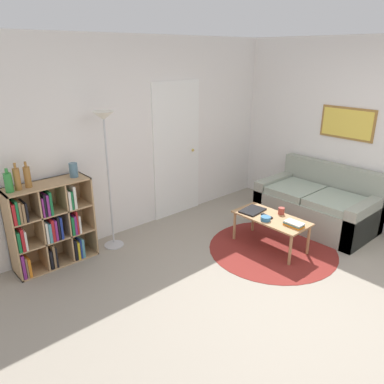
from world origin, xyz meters
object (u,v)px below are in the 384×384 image
object	(u,v)px
floor_lamp	(105,140)
bottle_left	(8,182)
couch	(319,205)
bowl	(266,219)
bottle_right	(27,177)
vase_on_shelf	(74,170)
bookshelf	(49,226)
cup	(281,211)
laptop	(253,210)
bottle_middle	(17,179)
coffee_table	(271,220)

from	to	relation	value
floor_lamp	bottle_left	xyz separation A→B (m)	(-1.12, 0.07, -0.29)
floor_lamp	couch	size ratio (longest dim) A/B	1.10
bowl	bottle_right	size ratio (longest dim) A/B	0.44
floor_lamp	bottle_left	distance (m)	1.15
bottle_left	vase_on_shelf	size ratio (longest dim) A/B	1.53
bookshelf	couch	bearing A→B (deg)	-24.08
bottle_right	vase_on_shelf	xyz separation A→B (m)	(0.52, 0.01, -0.04)
bookshelf	cup	size ratio (longest dim) A/B	11.51
laptop	bowl	world-z (taller)	bowl
bookshelf	floor_lamp	world-z (taller)	floor_lamp
floor_lamp	couch	distance (m)	3.16
couch	bottle_middle	size ratio (longest dim) A/B	5.31
cup	bottle_middle	distance (m)	3.15
laptop	bottle_right	bearing A→B (deg)	153.81
couch	coffee_table	xyz separation A→B (m)	(-1.09, 0.04, 0.08)
bowl	cup	size ratio (longest dim) A/B	1.43
floor_lamp	bottle_right	bearing A→B (deg)	174.43
laptop	bottle_left	distance (m)	2.92
coffee_table	bottle_right	world-z (taller)	bottle_right
laptop	cup	xyz separation A→B (m)	(0.20, -0.31, 0.03)
cup	vase_on_shelf	distance (m)	2.63
coffee_table	cup	size ratio (longest dim) A/B	10.93
bottle_left	bottle_middle	world-z (taller)	bottle_middle
coffee_table	bottle_right	size ratio (longest dim) A/B	3.34
vase_on_shelf	laptop	bearing A→B (deg)	-32.33
bottle_right	vase_on_shelf	bearing A→B (deg)	0.61
bottle_middle	laptop	bearing A→B (deg)	-24.94
bookshelf	bottle_right	world-z (taller)	bottle_right
coffee_table	cup	xyz separation A→B (m)	(0.17, -0.03, 0.09)
bottle_left	couch	bearing A→B (deg)	-21.65
bookshelf	couch	distance (m)	3.69
coffee_table	bottle_left	size ratio (longest dim) A/B	3.74
coffee_table	cup	bearing A→B (deg)	-8.68
bottle_right	couch	bearing A→B (deg)	-23.05
laptop	bottle_right	world-z (taller)	bottle_right
floor_lamp	laptop	size ratio (longest dim) A/B	4.97
floor_lamp	vase_on_shelf	distance (m)	0.51
bowl	bottle_right	world-z (taller)	bottle_right
bookshelf	bottle_left	size ratio (longest dim) A/B	3.93
laptop	coffee_table	bearing A→B (deg)	-83.75
floor_lamp	laptop	xyz separation A→B (m)	(1.47, -1.09, -0.98)
bottle_left	cup	bearing A→B (deg)	-27.65
floor_lamp	cup	xyz separation A→B (m)	(1.68, -1.39, -0.95)
bowl	bottle_middle	world-z (taller)	bottle_middle
coffee_table	bowl	size ratio (longest dim) A/B	7.67
coffee_table	laptop	size ratio (longest dim) A/B	2.74
couch	laptop	distance (m)	1.17
floor_lamp	couch	xyz separation A→B (m)	(2.60, -1.40, -1.12)
cup	vase_on_shelf	bearing A→B (deg)	144.25
bottle_right	cup	bearing A→B (deg)	-29.78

